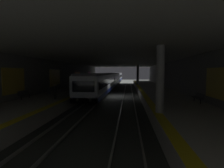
{
  "coord_description": "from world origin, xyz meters",
  "views": [
    {
      "loc": [
        -25.21,
        -2.21,
        3.8
      ],
      "look_at": [
        4.09,
        0.76,
        1.68
      ],
      "focal_mm": 26.04,
      "sensor_mm": 36.0,
      "label": 1
    }
  ],
  "objects_px": {
    "metro_train": "(113,79)",
    "trash_bin": "(49,91)",
    "pillar_near": "(160,79)",
    "bench_left_mid": "(198,97)",
    "pillar_far": "(138,74)",
    "bench_left_far": "(163,84)",
    "bench_right_near": "(25,94)",
    "person_walking_mid": "(158,82)",
    "person_waiting_near": "(55,91)",
    "bench_right_mid": "(60,86)",
    "bench_right_far": "(86,81)"
  },
  "relations": [
    {
      "from": "metro_train",
      "to": "bench_left_far",
      "type": "bearing_deg",
      "value": -143.64
    },
    {
      "from": "bench_right_far",
      "to": "person_walking_mid",
      "type": "xyz_separation_m",
      "value": [
        -9.14,
        -16.27,
        0.31
      ]
    },
    {
      "from": "bench_left_far",
      "to": "person_waiting_near",
      "type": "bearing_deg",
      "value": 137.46
    },
    {
      "from": "bench_right_mid",
      "to": "bench_left_mid",
      "type": "bearing_deg",
      "value": -118.28
    },
    {
      "from": "bench_left_far",
      "to": "metro_train",
      "type": "bearing_deg",
      "value": 36.36
    },
    {
      "from": "pillar_near",
      "to": "bench_left_far",
      "type": "xyz_separation_m",
      "value": [
        19.6,
        -4.18,
        -1.75
      ]
    },
    {
      "from": "bench_left_far",
      "to": "trash_bin",
      "type": "distance_m",
      "value": 19.87
    },
    {
      "from": "trash_bin",
      "to": "pillar_near",
      "type": "bearing_deg",
      "value": -124.28
    },
    {
      "from": "trash_bin",
      "to": "bench_right_far",
      "type": "bearing_deg",
      "value": 1.99
    },
    {
      "from": "trash_bin",
      "to": "person_walking_mid",
      "type": "bearing_deg",
      "value": -52.39
    },
    {
      "from": "pillar_near",
      "to": "metro_train",
      "type": "distance_m",
      "value": 34.83
    },
    {
      "from": "person_waiting_near",
      "to": "person_walking_mid",
      "type": "height_order",
      "value": "person_waiting_near"
    },
    {
      "from": "pillar_far",
      "to": "bench_right_mid",
      "type": "bearing_deg",
      "value": 136.64
    },
    {
      "from": "metro_train",
      "to": "trash_bin",
      "type": "bearing_deg",
      "value": 167.8
    },
    {
      "from": "bench_left_far",
      "to": "person_walking_mid",
      "type": "distance_m",
      "value": 1.08
    },
    {
      "from": "pillar_near",
      "to": "pillar_far",
      "type": "xyz_separation_m",
      "value": [
        26.89,
        0.0,
        0.0
      ]
    },
    {
      "from": "bench_left_far",
      "to": "bench_right_near",
      "type": "relative_size",
      "value": 1.0
    },
    {
      "from": "pillar_far",
      "to": "person_walking_mid",
      "type": "height_order",
      "value": "pillar_far"
    },
    {
      "from": "pillar_far",
      "to": "bench_right_near",
      "type": "height_order",
      "value": "pillar_far"
    },
    {
      "from": "bench_right_near",
      "to": "person_walking_mid",
      "type": "height_order",
      "value": "person_walking_mid"
    },
    {
      "from": "bench_right_mid",
      "to": "person_waiting_near",
      "type": "relative_size",
      "value": 1.08
    },
    {
      "from": "person_waiting_near",
      "to": "metro_train",
      "type": "bearing_deg",
      "value": -5.92
    },
    {
      "from": "pillar_far",
      "to": "bench_left_far",
      "type": "height_order",
      "value": "pillar_far"
    },
    {
      "from": "bench_left_far",
      "to": "trash_bin",
      "type": "relative_size",
      "value": 2.0
    },
    {
      "from": "metro_train",
      "to": "trash_bin",
      "type": "relative_size",
      "value": 70.39
    },
    {
      "from": "bench_left_mid",
      "to": "bench_left_far",
      "type": "distance_m",
      "value": 15.54
    },
    {
      "from": "bench_right_near",
      "to": "person_walking_mid",
      "type": "xyz_separation_m",
      "value": [
        15.75,
        -16.27,
        0.31
      ]
    },
    {
      "from": "pillar_near",
      "to": "bench_left_mid",
      "type": "distance_m",
      "value": 6.09
    },
    {
      "from": "pillar_far",
      "to": "trash_bin",
      "type": "height_order",
      "value": "pillar_far"
    },
    {
      "from": "pillar_far",
      "to": "bench_left_mid",
      "type": "height_order",
      "value": "pillar_far"
    },
    {
      "from": "person_waiting_near",
      "to": "bench_right_mid",
      "type": "bearing_deg",
      "value": 20.59
    },
    {
      "from": "bench_right_near",
      "to": "trash_bin",
      "type": "height_order",
      "value": "bench_right_near"
    },
    {
      "from": "metro_train",
      "to": "bench_left_mid",
      "type": "distance_m",
      "value": 31.98
    },
    {
      "from": "pillar_far",
      "to": "trash_bin",
      "type": "distance_m",
      "value": 22.3
    },
    {
      "from": "person_walking_mid",
      "to": "bench_right_near",
      "type": "bearing_deg",
      "value": 134.08
    },
    {
      "from": "bench_right_near",
      "to": "person_waiting_near",
      "type": "relative_size",
      "value": 1.08
    },
    {
      "from": "pillar_near",
      "to": "bench_right_mid",
      "type": "bearing_deg",
      "value": 44.21
    },
    {
      "from": "pillar_near",
      "to": "person_waiting_near",
      "type": "distance_m",
      "value": 10.74
    },
    {
      "from": "pillar_near",
      "to": "bench_left_far",
      "type": "height_order",
      "value": "pillar_near"
    },
    {
      "from": "bench_left_mid",
      "to": "bench_right_near",
      "type": "bearing_deg",
      "value": 88.55
    },
    {
      "from": "trash_bin",
      "to": "person_waiting_near",
      "type": "bearing_deg",
      "value": -145.83
    },
    {
      "from": "metro_train",
      "to": "bench_right_mid",
      "type": "xyz_separation_m",
      "value": [
        -20.94,
        6.33,
        -0.45
      ]
    },
    {
      "from": "pillar_far",
      "to": "person_walking_mid",
      "type": "distance_m",
      "value": 7.59
    },
    {
      "from": "metro_train",
      "to": "bench_left_far",
      "type": "distance_m",
      "value": 18.11
    },
    {
      "from": "pillar_near",
      "to": "trash_bin",
      "type": "relative_size",
      "value": 5.35
    },
    {
      "from": "metro_train",
      "to": "bench_right_far",
      "type": "bearing_deg",
      "value": 127.13
    },
    {
      "from": "bench_right_mid",
      "to": "bench_right_far",
      "type": "relative_size",
      "value": 1.0
    },
    {
      "from": "metro_train",
      "to": "person_waiting_near",
      "type": "bearing_deg",
      "value": 174.08
    },
    {
      "from": "pillar_near",
      "to": "bench_left_far",
      "type": "bearing_deg",
      "value": -12.05
    },
    {
      "from": "person_waiting_near",
      "to": "bench_left_mid",
      "type": "bearing_deg",
      "value": -92.05
    }
  ]
}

